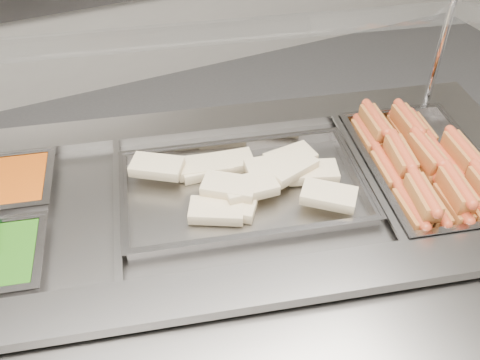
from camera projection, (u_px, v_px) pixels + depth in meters
name	position (u px, v px, depth m)	size (l,w,h in m)	color
steam_counter	(226.00, 285.00, 1.85)	(2.05, 1.27, 0.91)	gray
tray_rail	(260.00, 356.00, 1.20)	(1.83, 0.78, 0.05)	gray
sneeze_guard	(207.00, 36.00, 1.47)	(1.69, 0.68, 0.44)	#BDBCC1
pan_hotdogs	(423.00, 173.00, 1.67)	(0.47, 0.62, 0.10)	gray
pan_wraps	(243.00, 192.00, 1.58)	(0.76, 0.56, 0.07)	gray
pan_beans	(0.00, 192.00, 1.60)	(0.35, 0.31, 0.10)	gray
hotdogs_in_buns	(424.00, 164.00, 1.62)	(0.35, 0.57, 0.12)	#AC5924
tortilla_wraps	(246.00, 179.00, 1.57)	(0.60, 0.48, 0.07)	beige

